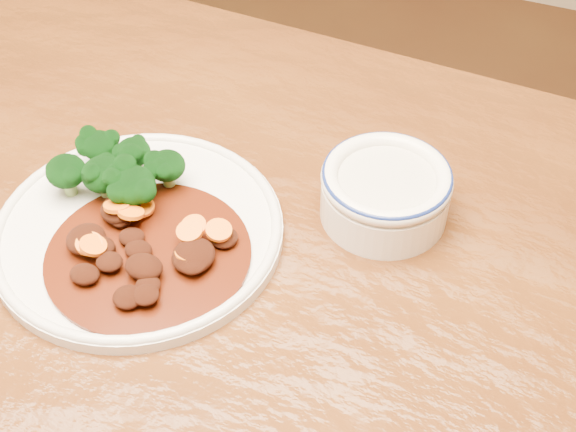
% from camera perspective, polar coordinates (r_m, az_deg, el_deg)
% --- Properties ---
extents(dining_table, '(1.54, 0.98, 0.75)m').
position_cam_1_polar(dining_table, '(0.87, -9.11, -6.87)').
color(dining_table, '#572D0F').
rests_on(dining_table, ground).
extents(dinner_plate, '(0.29, 0.29, 0.02)m').
position_cam_1_polar(dinner_plate, '(0.83, -10.60, -0.95)').
color(dinner_plate, silver).
rests_on(dinner_plate, dining_table).
extents(broccoli_florets, '(0.13, 0.09, 0.05)m').
position_cam_1_polar(broccoli_florets, '(0.85, -12.14, 3.27)').
color(broccoli_florets, '#7DA354').
rests_on(broccoli_florets, dinner_plate).
extents(mince_stew, '(0.20, 0.20, 0.03)m').
position_cam_1_polar(mince_stew, '(0.79, -10.35, -2.39)').
color(mince_stew, '#3E1606').
rests_on(mince_stew, dinner_plate).
extents(dip_bowl, '(0.13, 0.13, 0.06)m').
position_cam_1_polar(dip_bowl, '(0.82, 6.94, 1.81)').
color(dip_bowl, white).
rests_on(dip_bowl, dining_table).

